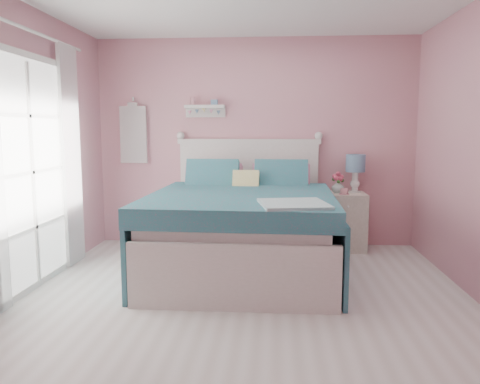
# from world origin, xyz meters

# --- Properties ---
(floor) EXTENTS (4.50, 4.50, 0.00)m
(floor) POSITION_xyz_m (0.00, 0.00, 0.00)
(floor) COLOR beige
(floor) RESTS_ON ground
(room_shell) EXTENTS (4.50, 4.50, 4.50)m
(room_shell) POSITION_xyz_m (0.00, 0.00, 1.58)
(room_shell) COLOR #C77E92
(room_shell) RESTS_ON floor
(bed) EXTENTS (1.87, 2.34, 1.35)m
(bed) POSITION_xyz_m (-0.08, 1.09, 0.43)
(bed) COLOR silver
(bed) RESTS_ON floor
(nightstand) EXTENTS (0.49, 0.48, 0.70)m
(nightstand) POSITION_xyz_m (1.11, 1.99, 0.35)
(nightstand) COLOR beige
(nightstand) RESTS_ON floor
(table_lamp) EXTENTS (0.23, 0.23, 0.46)m
(table_lamp) POSITION_xyz_m (1.23, 2.05, 1.03)
(table_lamp) COLOR white
(table_lamp) RESTS_ON nightstand
(vase) EXTENTS (0.19, 0.19, 0.16)m
(vase) POSITION_xyz_m (1.02, 1.98, 0.78)
(vase) COLOR silver
(vase) RESTS_ON nightstand
(teacup) EXTENTS (0.11, 0.11, 0.07)m
(teacup) POSITION_xyz_m (1.08, 1.86, 0.74)
(teacup) COLOR pink
(teacup) RESTS_ON nightstand
(roses) EXTENTS (0.14, 0.11, 0.12)m
(roses) POSITION_xyz_m (1.02, 1.98, 0.90)
(roses) COLOR #CF4665
(roses) RESTS_ON vase
(wall_shelf) EXTENTS (0.50, 0.15, 0.25)m
(wall_shelf) POSITION_xyz_m (-0.63, 2.19, 1.73)
(wall_shelf) COLOR silver
(wall_shelf) RESTS_ON room_shell
(hanging_dress) EXTENTS (0.34, 0.03, 0.72)m
(hanging_dress) POSITION_xyz_m (-1.55, 2.18, 1.40)
(hanging_dress) COLOR white
(hanging_dress) RESTS_ON room_shell
(french_door) EXTENTS (0.04, 1.32, 2.16)m
(french_door) POSITION_xyz_m (-1.97, 0.40, 1.07)
(french_door) COLOR silver
(french_door) RESTS_ON floor
(curtain_far) EXTENTS (0.04, 0.40, 2.32)m
(curtain_far) POSITION_xyz_m (-1.92, 1.14, 1.18)
(curtain_far) COLOR white
(curtain_far) RESTS_ON floor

